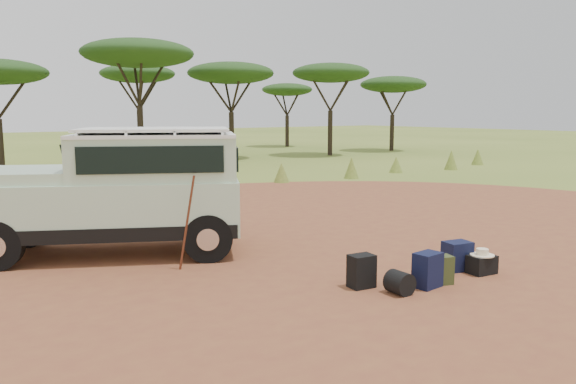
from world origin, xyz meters
TOP-DOWN VIEW (x-y plane):
  - ground at (0.00, 0.00)m, footprint 140.00×140.00m
  - dirt_clearing at (0.00, 0.00)m, footprint 23.00×23.00m
  - grass_fringe at (0.12, 8.67)m, footprint 36.60×1.60m
  - acacia_treeline at (0.75, 19.81)m, footprint 46.70×13.20m
  - safari_vehicle at (-2.62, 2.22)m, footprint 5.11×3.90m
  - walking_staff at (-2.13, 0.48)m, footprint 0.26×0.25m
  - backpack_black at (-0.43, -1.95)m, footprint 0.41×0.32m
  - backpack_navy at (0.38, -2.53)m, footprint 0.44×0.33m
  - backpack_olive at (0.68, -2.55)m, footprint 0.38×0.33m
  - duffel_navy at (1.52, -2.22)m, footprint 0.50×0.42m
  - hard_case at (1.68, -2.59)m, footprint 0.48×0.37m
  - stuff_sack at (-0.19, -2.50)m, footprint 0.36×0.36m
  - safari_hat at (1.68, -2.59)m, footprint 0.39×0.39m

SIDE VIEW (x-z plane):
  - ground at x=0.00m, z-range 0.00..0.00m
  - dirt_clearing at x=0.00m, z-range 0.00..0.01m
  - hard_case at x=1.68m, z-range 0.00..0.31m
  - stuff_sack at x=-0.19m, z-range 0.00..0.34m
  - backpack_olive at x=0.68m, z-range 0.00..0.45m
  - duffel_navy at x=1.52m, z-range 0.00..0.49m
  - backpack_black at x=-0.43m, z-range 0.00..0.51m
  - backpack_navy at x=0.38m, z-range 0.00..0.54m
  - safari_hat at x=1.68m, z-range 0.30..0.41m
  - grass_fringe at x=0.12m, z-range -0.05..0.85m
  - walking_staff at x=-2.13m, z-range 0.00..1.61m
  - safari_vehicle at x=-2.62m, z-range -0.04..2.31m
  - acacia_treeline at x=0.75m, z-range 1.74..8.00m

